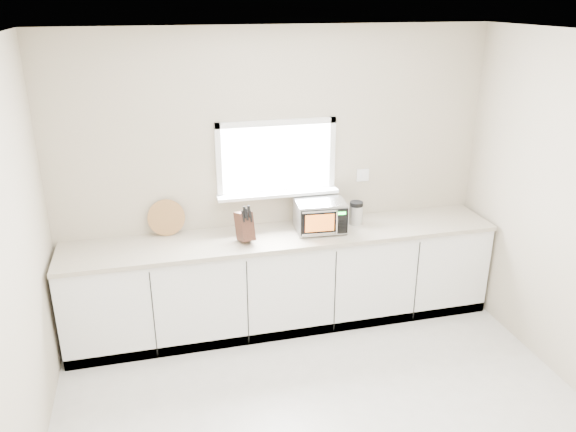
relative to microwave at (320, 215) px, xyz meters
name	(u,v)px	position (x,y,z in m)	size (l,w,h in m)	color
back_wall	(276,177)	(-0.34, 0.30, 0.29)	(4.00, 0.17, 2.70)	#BEB097
cabinets	(284,281)	(-0.34, 0.00, -0.63)	(3.92, 0.60, 0.88)	white
countertop	(284,236)	(-0.34, -0.01, -0.17)	(3.92, 0.64, 0.04)	#B6AD96
microwave	(320,215)	(0.00, 0.00, 0.00)	(0.46, 0.40, 0.28)	black
knife_block	(245,226)	(-0.71, -0.07, 0.00)	(0.16, 0.26, 0.35)	#402117
cutting_board	(166,218)	(-1.36, 0.24, 0.01)	(0.33, 0.33, 0.02)	#B07244
coffee_grinder	(356,213)	(0.37, 0.07, -0.04)	(0.13, 0.13, 0.22)	#BABDC2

